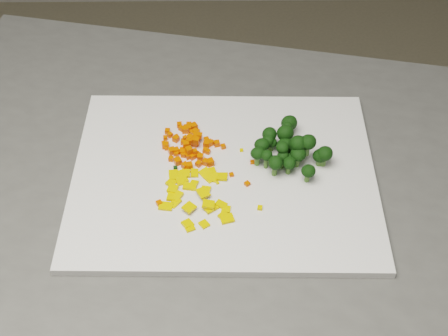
{
  "coord_description": "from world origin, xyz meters",
  "views": [
    {
      "loc": [
        0.07,
        -0.5,
        1.56
      ],
      "look_at": [
        0.08,
        0.09,
        0.92
      ],
      "focal_mm": 50.0,
      "sensor_mm": 36.0,
      "label": 1
    }
  ],
  "objects_px": {
    "cutting_board": "(224,176)",
    "broccoli_pile": "(294,143)",
    "carrot_pile": "(192,140)",
    "pepper_pile": "(199,195)"
  },
  "relations": [
    {
      "from": "carrot_pile",
      "to": "broccoli_pile",
      "type": "relative_size",
      "value": 0.83
    },
    {
      "from": "broccoli_pile",
      "to": "cutting_board",
      "type": "bearing_deg",
      "value": -162.73
    },
    {
      "from": "carrot_pile",
      "to": "cutting_board",
      "type": "bearing_deg",
      "value": -48.89
    },
    {
      "from": "carrot_pile",
      "to": "broccoli_pile",
      "type": "height_order",
      "value": "broccoli_pile"
    },
    {
      "from": "carrot_pile",
      "to": "pepper_pile",
      "type": "distance_m",
      "value": 0.1
    },
    {
      "from": "cutting_board",
      "to": "broccoli_pile",
      "type": "distance_m",
      "value": 0.11
    },
    {
      "from": "carrot_pile",
      "to": "broccoli_pile",
      "type": "xyz_separation_m",
      "value": [
        0.15,
        -0.02,
        0.01
      ]
    },
    {
      "from": "carrot_pile",
      "to": "broccoli_pile",
      "type": "distance_m",
      "value": 0.15
    },
    {
      "from": "pepper_pile",
      "to": "broccoli_pile",
      "type": "bearing_deg",
      "value": 30.1
    },
    {
      "from": "broccoli_pile",
      "to": "carrot_pile",
      "type": "bearing_deg",
      "value": 171.48
    }
  ]
}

